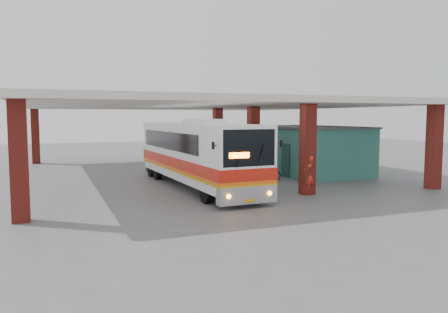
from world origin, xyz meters
TOP-DOWN VIEW (x-y plane):
  - ground at (0.00, 0.00)m, footprint 90.00×90.00m
  - brick_columns at (1.43, 5.00)m, footprint 20.10×21.60m
  - canopy_roof at (0.50, 6.50)m, footprint 21.00×23.00m
  - shop_building at (7.49, 4.00)m, footprint 5.20×8.20m
  - coach_bus at (-1.29, 1.04)m, footprint 3.08×12.53m
  - motorcycle at (3.05, 1.41)m, footprint 1.91×0.80m
  - pedestrian at (2.98, -3.17)m, footprint 0.79×0.62m
  - red_chair at (5.08, 7.40)m, footprint 0.43×0.43m

SIDE VIEW (x-z plane):
  - ground at x=0.00m, z-range 0.00..0.00m
  - red_chair at x=5.08m, z-range -0.03..0.69m
  - motorcycle at x=3.05m, z-range 0.00..0.98m
  - pedestrian at x=2.98m, z-range 0.00..1.89m
  - shop_building at x=7.49m, z-range 0.01..3.12m
  - coach_bus at x=-1.29m, z-range -0.01..3.61m
  - brick_columns at x=1.43m, z-range 0.00..4.35m
  - canopy_roof at x=0.50m, z-range 4.35..4.65m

